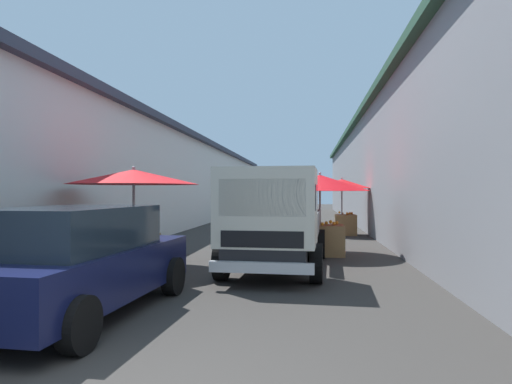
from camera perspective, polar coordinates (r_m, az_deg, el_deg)
ground at (r=16.37m, az=1.54°, el=-5.78°), size 90.00×90.00×0.00m
building_left_whitewash at (r=20.44m, az=-18.60°, el=1.49°), size 49.80×7.50×4.34m
building_right_concrete at (r=19.38m, az=24.15°, el=2.74°), size 49.80×7.50×5.13m
fruit_stall_far_right at (r=9.94m, az=-15.26°, el=0.59°), size 2.80×2.80×2.21m
fruit_stall_far_left at (r=11.90m, az=8.35°, el=0.03°), size 2.62×2.62×2.18m
fruit_stall_near_right at (r=17.39m, az=11.03°, el=-0.23°), size 2.15×2.15×2.22m
hatchback_car at (r=6.48m, az=-22.10°, el=-8.08°), size 4.00×2.11×1.45m
delivery_truck at (r=8.86m, az=2.17°, el=-3.93°), size 5.00×2.16×2.08m
vendor_by_crates at (r=14.41m, az=-1.89°, el=-2.64°), size 0.57×0.44×1.69m
vendor_in_shade at (r=13.01m, az=2.48°, el=-3.36°), size 0.62×0.28×1.55m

